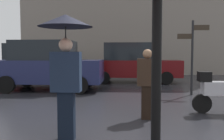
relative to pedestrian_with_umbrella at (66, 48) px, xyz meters
The scene contains 7 objects.
pedestrian_with_umbrella is the anchor object (origin of this frame).
pedestrian_with_bag 2.11m from the pedestrian_with_umbrella, 43.29° to the left, with size 0.48×0.24×1.54m.
parked_scooter 3.92m from the pedestrian_with_umbrella, 32.10° to the left, with size 1.32×0.32×1.23m.
parked_car_left 8.45m from the pedestrian_with_umbrella, 81.04° to the left, with size 4.56×1.90×1.99m.
parked_car_right 5.93m from the pedestrian_with_umbrella, 110.89° to the left, with size 4.15×2.03×1.96m.
parked_car_distant 9.26m from the pedestrian_with_umbrella, 114.19° to the left, with size 4.31×2.06×1.97m.
street_signpost 5.72m from the pedestrian_with_umbrella, 54.90° to the left, with size 1.08×0.08×2.60m.
Camera 1 is at (-0.49, -2.58, 1.43)m, focal length 38.61 mm.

